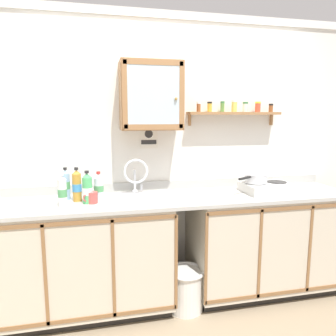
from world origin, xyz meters
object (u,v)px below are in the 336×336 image
at_px(bottle_soda_green_0, 87,189).
at_px(bottle_opaque_white_4, 62,192).
at_px(hot_plate_stove, 268,188).
at_px(bottle_water_clear_1, 99,187).
at_px(warning_sign, 149,137).
at_px(trash_bin, 186,288).
at_px(sink, 139,199).
at_px(saucepan, 256,178).
at_px(mug, 92,198).
at_px(bottle_juice_amber_2, 77,186).
at_px(bottle_water_blue_3, 66,185).
at_px(wall_cabinet, 151,96).

xyz_separation_m(bottle_soda_green_0, bottle_opaque_white_4, (-0.18, -0.07, 0.00)).
xyz_separation_m(hot_plate_stove, bottle_water_clear_1, (-1.48, 0.07, 0.06)).
distance_m(warning_sign, trash_bin, 1.35).
xyz_separation_m(sink, saucepan, (1.04, -0.03, 0.14)).
distance_m(bottle_opaque_white_4, mug, 0.23).
relative_size(bottle_juice_amber_2, trash_bin, 0.76).
height_order(bottle_soda_green_0, bottle_water_clear_1, bottle_soda_green_0).
bearing_deg(bottle_juice_amber_2, bottle_opaque_white_4, -122.04).
height_order(saucepan, bottle_water_clear_1, bottle_water_clear_1).
height_order(mug, trash_bin, mug).
xyz_separation_m(hot_plate_stove, mug, (-1.54, -0.04, 0.00)).
distance_m(bottle_water_clear_1, mug, 0.14).
distance_m(bottle_soda_green_0, mug, 0.08).
relative_size(bottle_water_clear_1, mug, 2.02).
distance_m(bottle_soda_green_0, bottle_water_blue_3, 0.23).
bearing_deg(wall_cabinet, trash_bin, -55.11).
relative_size(bottle_opaque_white_4, wall_cabinet, 0.46).
bearing_deg(saucepan, wall_cabinet, 170.33).
bearing_deg(bottle_opaque_white_4, warning_sign, 29.87).
bearing_deg(wall_cabinet, bottle_soda_green_0, -158.46).
bearing_deg(hot_plate_stove, warning_sign, 162.99).
relative_size(saucepan, bottle_juice_amber_2, 1.20).
relative_size(mug, warning_sign, 0.54).
bearing_deg(bottle_opaque_white_4, bottle_water_clear_1, 32.21).
bearing_deg(bottle_juice_amber_2, bottle_soda_green_0, -47.09).
height_order(hot_plate_stove, warning_sign, warning_sign).
height_order(bottle_water_blue_3, wall_cabinet, wall_cabinet).
bearing_deg(bottle_water_clear_1, bottle_soda_green_0, -130.54).
relative_size(bottle_water_clear_1, warning_sign, 1.10).
height_order(hot_plate_stove, saucepan, saucepan).
height_order(hot_plate_stove, bottle_water_clear_1, bottle_water_clear_1).
bearing_deg(bottle_water_clear_1, wall_cabinet, 13.80).
xyz_separation_m(bottle_water_blue_3, mug, (0.21, -0.17, -0.08)).
bearing_deg(bottle_water_clear_1, hot_plate_stove, -2.59).
distance_m(sink, trash_bin, 0.85).
bearing_deg(bottle_opaque_white_4, bottle_juice_amber_2, 57.96).
bearing_deg(mug, sink, 14.27).
relative_size(bottle_opaque_white_4, warning_sign, 1.23).
height_order(saucepan, warning_sign, warning_sign).
relative_size(sink, bottle_water_blue_3, 1.98).
bearing_deg(bottle_juice_amber_2, sink, 0.14).
distance_m(bottle_juice_amber_2, mug, 0.17).
relative_size(sink, trash_bin, 1.47).
distance_m(mug, wall_cabinet, 0.97).
height_order(bottle_soda_green_0, bottle_water_blue_3, bottle_water_blue_3).
bearing_deg(wall_cabinet, saucepan, -9.67).
distance_m(hot_plate_stove, mug, 1.54).
bearing_deg(bottle_water_blue_3, bottle_opaque_white_4, -91.75).
distance_m(saucepan, mug, 1.43).
xyz_separation_m(saucepan, trash_bin, (-0.69, -0.17, -0.88)).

